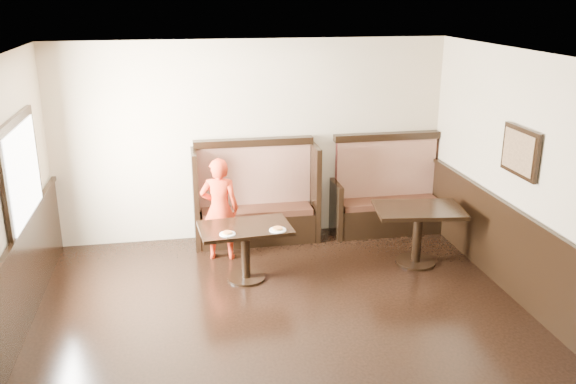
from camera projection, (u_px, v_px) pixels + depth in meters
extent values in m
plane|color=black|center=(303.00, 372.00, 5.72)|extent=(7.00, 7.00, 0.00)
plane|color=tan|center=(253.00, 141.00, 8.55)|extent=(5.50, 0.00, 5.50)
plane|color=white|center=(306.00, 71.00, 4.84)|extent=(7.00, 7.00, 0.00)
cube|color=black|center=(572.00, 299.00, 6.04)|extent=(0.05, 6.90, 1.00)
cube|color=black|center=(21.00, 172.00, 6.54)|extent=(0.05, 1.50, 1.20)
cube|color=white|center=(24.00, 172.00, 6.55)|extent=(0.01, 1.30, 1.00)
cube|color=black|center=(520.00, 152.00, 6.78)|extent=(0.04, 0.70, 0.55)
cube|color=olive|center=(518.00, 152.00, 6.77)|extent=(0.01, 0.60, 0.45)
cube|color=black|center=(257.00, 227.00, 8.66)|extent=(1.60, 0.50, 0.42)
cube|color=#3E2013|center=(257.00, 210.00, 8.58)|extent=(1.54, 0.46, 0.09)
cube|color=#541017|center=(254.00, 176.00, 8.64)|extent=(1.60, 0.12, 0.92)
cube|color=black|center=(254.00, 142.00, 8.49)|extent=(1.68, 0.16, 0.10)
cube|color=black|center=(196.00, 197.00, 8.46)|extent=(0.07, 0.72, 1.36)
cube|color=black|center=(313.00, 190.00, 8.75)|extent=(0.07, 0.72, 1.36)
cube|color=black|center=(388.00, 218.00, 9.00)|extent=(1.50, 0.50, 0.42)
cube|color=#3E2013|center=(389.00, 202.00, 8.92)|extent=(1.44, 0.46, 0.09)
cube|color=#541017|center=(385.00, 169.00, 8.98)|extent=(1.50, 0.12, 0.92)
cube|color=black|center=(387.00, 136.00, 8.82)|extent=(1.58, 0.16, 0.10)
cube|color=black|center=(334.00, 207.00, 8.90)|extent=(0.07, 0.72, 0.80)
cube|color=black|center=(436.00, 201.00, 9.17)|extent=(0.07, 0.72, 0.80)
cube|color=black|center=(245.00, 228.00, 7.36)|extent=(1.14, 0.77, 0.05)
cylinder|color=black|center=(246.00, 254.00, 7.47)|extent=(0.11, 0.11, 0.64)
cylinder|color=black|center=(246.00, 278.00, 7.57)|extent=(0.47, 0.47, 0.03)
cube|color=black|center=(419.00, 210.00, 7.78)|extent=(1.19, 0.87, 0.05)
cylinder|color=black|center=(417.00, 237.00, 7.90)|extent=(0.12, 0.12, 0.70)
cylinder|color=black|center=(415.00, 262.00, 8.01)|extent=(0.52, 0.52, 0.03)
imported|color=red|center=(220.00, 209.00, 7.96)|extent=(0.55, 0.41, 1.38)
cylinder|color=white|center=(227.00, 234.00, 7.11)|extent=(0.19, 0.19, 0.01)
cylinder|color=tan|center=(227.00, 233.00, 7.11)|extent=(0.12, 0.12, 0.02)
cylinder|color=#EABA54|center=(227.00, 232.00, 7.10)|extent=(0.10, 0.10, 0.01)
cylinder|color=white|center=(278.00, 230.00, 7.23)|extent=(0.21, 0.21, 0.01)
cylinder|color=tan|center=(278.00, 229.00, 7.23)|extent=(0.13, 0.13, 0.02)
cylinder|color=#EABA54|center=(278.00, 228.00, 7.23)|extent=(0.11, 0.11, 0.01)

